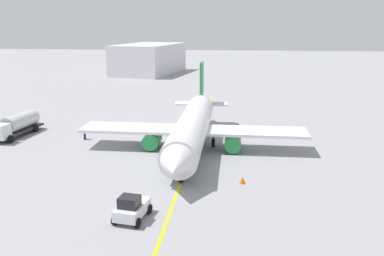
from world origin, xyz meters
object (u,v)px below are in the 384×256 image
(fuel_tanker, at_px, (16,125))
(pushback_tug, at_px, (132,208))
(airplane, at_px, (192,129))
(refueling_worker, at_px, (85,134))
(safety_cone_nose, at_px, (242,180))

(fuel_tanker, xyz_separation_m, pushback_tug, (23.49, 22.74, -0.71))
(airplane, relative_size, refueling_worker, 19.45)
(refueling_worker, bearing_deg, fuel_tanker, -94.01)
(refueling_worker, bearing_deg, safety_cone_nose, 57.13)
(pushback_tug, xyz_separation_m, safety_cone_nose, (-8.74, 9.33, -0.65))
(refueling_worker, relative_size, safety_cone_nose, 2.38)
(airplane, xyz_separation_m, safety_cone_nose, (10.83, 6.20, -2.45))
(airplane, distance_m, refueling_worker, 15.97)
(refueling_worker, distance_m, safety_cone_nose, 25.86)
(fuel_tanker, height_order, refueling_worker, fuel_tanker)
(fuel_tanker, bearing_deg, refueling_worker, 85.99)
(airplane, height_order, refueling_worker, airplane)
(pushback_tug, height_order, refueling_worker, pushback_tug)
(fuel_tanker, relative_size, refueling_worker, 5.79)
(pushback_tug, relative_size, refueling_worker, 2.27)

